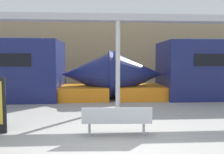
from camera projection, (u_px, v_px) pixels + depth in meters
ground_plane at (116, 147)px, 5.20m from camera, size 60.00×60.00×0.00m
station_wall at (104, 55)px, 16.98m from camera, size 56.00×0.20×5.00m
bench_near at (117, 119)px, 5.90m from camera, size 1.89×0.53×0.82m
support_column_near at (118, 65)px, 9.45m from camera, size 0.20×0.20×3.73m
canopy_beam at (118, 18)px, 9.30m from camera, size 28.00×0.60×0.28m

